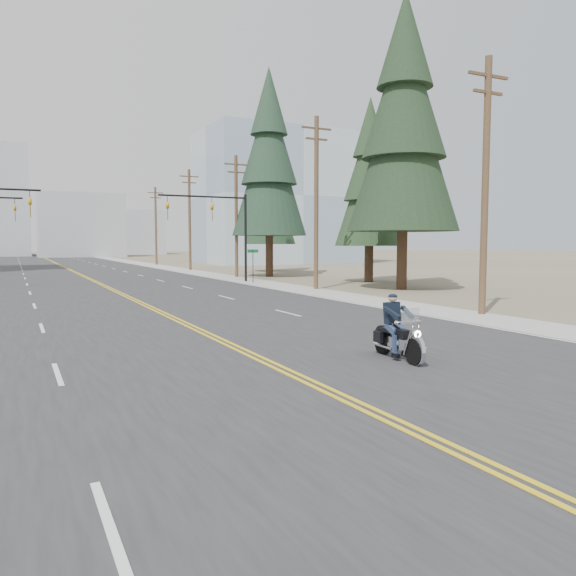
# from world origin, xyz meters

# --- Properties ---
(ground_plane) EXTENTS (400.00, 400.00, 0.00)m
(ground_plane) POSITION_xyz_m (0.00, 0.00, 0.00)
(ground_plane) COLOR #776D56
(ground_plane) RESTS_ON ground
(road) EXTENTS (20.00, 200.00, 0.01)m
(road) POSITION_xyz_m (0.00, 70.00, 0.01)
(road) COLOR #303033
(road) RESTS_ON ground
(sidewalk_right) EXTENTS (3.00, 200.00, 0.01)m
(sidewalk_right) POSITION_xyz_m (11.50, 70.00, 0.01)
(sidewalk_right) COLOR #A5A5A0
(sidewalk_right) RESTS_ON ground
(traffic_mast_right) EXTENTS (7.10, 0.26, 7.00)m
(traffic_mast_right) POSITION_xyz_m (8.98, 32.00, 4.94)
(traffic_mast_right) COLOR black
(traffic_mast_right) RESTS_ON ground
(street_sign) EXTENTS (0.90, 0.06, 2.62)m
(street_sign) POSITION_xyz_m (10.80, 30.00, 1.80)
(street_sign) COLOR black
(street_sign) RESTS_ON ground
(utility_pole_a) EXTENTS (2.20, 0.30, 11.00)m
(utility_pole_a) POSITION_xyz_m (12.50, 8.00, 5.73)
(utility_pole_a) COLOR brown
(utility_pole_a) RESTS_ON ground
(utility_pole_b) EXTENTS (2.20, 0.30, 11.50)m
(utility_pole_b) POSITION_xyz_m (12.50, 23.00, 5.98)
(utility_pole_b) COLOR brown
(utility_pole_b) RESTS_ON ground
(utility_pole_c) EXTENTS (2.20, 0.30, 11.00)m
(utility_pole_c) POSITION_xyz_m (12.50, 38.00, 5.73)
(utility_pole_c) COLOR brown
(utility_pole_c) RESTS_ON ground
(utility_pole_d) EXTENTS (2.20, 0.30, 11.50)m
(utility_pole_d) POSITION_xyz_m (12.50, 53.00, 5.98)
(utility_pole_d) COLOR brown
(utility_pole_d) RESTS_ON ground
(utility_pole_e) EXTENTS (2.20, 0.30, 11.00)m
(utility_pole_e) POSITION_xyz_m (12.50, 70.00, 5.73)
(utility_pole_e) COLOR brown
(utility_pole_e) RESTS_ON ground
(glass_building) EXTENTS (24.00, 16.00, 20.00)m
(glass_building) POSITION_xyz_m (32.00, 70.00, 10.00)
(glass_building) COLOR #9EB5CC
(glass_building) RESTS_ON ground
(haze_bldg_b) EXTENTS (18.00, 14.00, 14.00)m
(haze_bldg_b) POSITION_xyz_m (8.00, 125.00, 7.00)
(haze_bldg_b) COLOR #ADB2B7
(haze_bldg_b) RESTS_ON ground
(haze_bldg_c) EXTENTS (16.00, 12.00, 18.00)m
(haze_bldg_c) POSITION_xyz_m (40.00, 110.00, 9.00)
(haze_bldg_c) COLOR #B7BCC6
(haze_bldg_c) RESTS_ON ground
(haze_bldg_e) EXTENTS (14.00, 14.00, 12.00)m
(haze_bldg_e) POSITION_xyz_m (25.00, 150.00, 6.00)
(haze_bldg_e) COLOR #B7BCC6
(haze_bldg_e) RESTS_ON ground
(motorcyclist) EXTENTS (1.18, 2.33, 1.76)m
(motorcyclist) POSITION_xyz_m (3.32, 1.87, 0.88)
(motorcyclist) COLOR black
(motorcyclist) RESTS_ON ground
(conifer_near) EXTENTS (7.40, 7.40, 19.58)m
(conifer_near) POSITION_xyz_m (17.66, 20.39, 11.24)
(conifer_near) COLOR #382619
(conifer_near) RESTS_ON ground
(conifer_mid) EXTENTS (5.44, 5.44, 14.52)m
(conifer_mid) POSITION_xyz_m (19.64, 27.20, 8.33)
(conifer_mid) COLOR #382619
(conifer_mid) RESTS_ON ground
(conifer_tall) EXTENTS (6.86, 6.86, 19.07)m
(conifer_tall) POSITION_xyz_m (15.52, 37.40, 10.95)
(conifer_tall) COLOR #382619
(conifer_tall) RESTS_ON ground
(conifer_far) EXTENTS (5.61, 5.61, 15.02)m
(conifer_far) POSITION_xyz_m (19.36, 45.80, 8.62)
(conifer_far) COLOR #382619
(conifer_far) RESTS_ON ground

